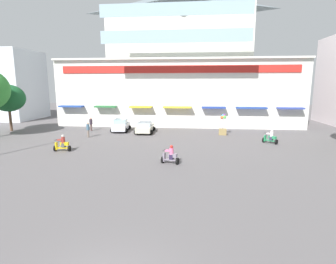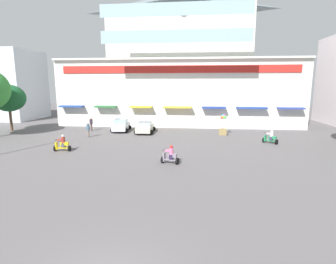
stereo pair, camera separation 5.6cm
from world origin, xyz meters
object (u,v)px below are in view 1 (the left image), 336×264
parked_car_0 (121,125)px  pedestrian_0 (88,129)px  scooter_rider_1 (270,138)px  balloon_vendor_cart (223,126)px  parked_car_1 (145,127)px  pedestrian_1 (91,123)px  plaza_tree_0 (8,98)px  scooter_rider_0 (170,156)px  scooter_rider_4 (62,144)px

parked_car_0 → pedestrian_0: size_ratio=2.34×
scooter_rider_1 → pedestrian_0: size_ratio=0.86×
parked_car_0 → balloon_vendor_cart: balloon_vendor_cart is taller
parked_car_1 → pedestrian_1: pedestrian_1 is taller
pedestrian_1 → plaza_tree_0: bearing=-173.3°
scooter_rider_0 → scooter_rider_1: bearing=40.1°
scooter_rider_0 → pedestrian_0: bearing=138.2°
scooter_rider_1 → scooter_rider_4: (-19.67, -5.24, 0.03)m
plaza_tree_0 → pedestrian_0: plaza_tree_0 is taller
scooter_rider_0 → scooter_rider_4: bearing=164.4°
scooter_rider_0 → balloon_vendor_cart: balloon_vendor_cart is taller
scooter_rider_4 → balloon_vendor_cart: 17.98m
balloon_vendor_cart → scooter_rider_0: bearing=-112.8°
parked_car_1 → pedestrian_0: 6.91m
scooter_rider_0 → pedestrian_1: 17.89m
scooter_rider_4 → balloon_vendor_cart: balloon_vendor_cart is taller
plaza_tree_0 → scooter_rider_1: plaza_tree_0 is taller
parked_car_1 → pedestrian_0: (-5.94, -3.52, 0.28)m
scooter_rider_1 → balloon_vendor_cart: size_ratio=0.59×
parked_car_1 → scooter_rider_4: 11.47m
parked_car_1 → scooter_rider_1: 14.74m
scooter_rider_1 → pedestrian_0: (-19.91, 1.19, 0.38)m
pedestrian_0 → balloon_vendor_cart: 15.81m
plaza_tree_0 → scooter_rider_1: (31.61, -4.25, -3.65)m
plaza_tree_0 → pedestrian_1: size_ratio=3.43×
scooter_rider_4 → pedestrian_0: bearing=92.1°
plaza_tree_0 → scooter_rider_0: size_ratio=4.07×
parked_car_0 → pedestrian_1: (-3.99, -0.06, 0.20)m
scooter_rider_4 → pedestrian_1: 10.83m
balloon_vendor_cart → parked_car_1: bearing=177.2°
plaza_tree_0 → scooter_rider_0: (22.03, -12.31, -3.65)m
scooter_rider_1 → pedestrian_0: bearing=176.6°
pedestrian_0 → balloon_vendor_cart: bearing=11.1°
scooter_rider_0 → pedestrian_0: (-10.34, 9.24, 0.38)m
pedestrian_1 → balloon_vendor_cart: size_ratio=0.69×
pedestrian_0 → pedestrian_1: size_ratio=0.99×
pedestrian_1 → pedestrian_0: bearing=-72.2°
plaza_tree_0 → scooter_rider_0: bearing=-29.2°
parked_car_0 → parked_car_1: 3.43m
scooter_rider_4 → balloon_vendor_cart: size_ratio=0.61×
scooter_rider_4 → pedestrian_0: pedestrian_0 is taller
parked_car_1 → scooter_rider_0: 13.50m
scooter_rider_0 → pedestrian_1: (-11.71, 13.52, 0.38)m
pedestrian_1 → parked_car_1: bearing=-5.9°
plaza_tree_0 → parked_car_1: (17.64, 0.46, -3.55)m
parked_car_1 → parked_car_0: bearing=166.3°
parked_car_1 → balloon_vendor_cart: balloon_vendor_cart is taller
parked_car_1 → balloon_vendor_cart: (9.57, -0.47, 0.33)m
scooter_rider_0 → balloon_vendor_cart: size_ratio=0.58×
plaza_tree_0 → scooter_rider_4: (11.93, -9.49, -3.62)m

